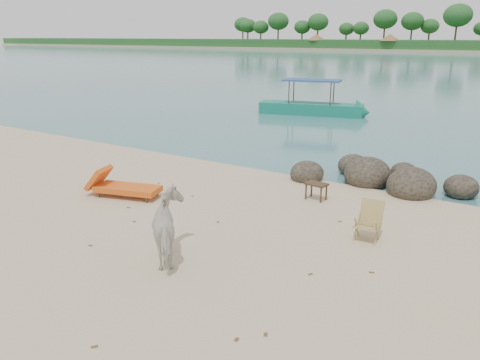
# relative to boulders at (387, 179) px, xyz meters

# --- Properties ---
(boulders) EXTENTS (6.34, 2.92, 1.06)m
(boulders) POSITION_rel_boulders_xyz_m (0.00, 0.00, 0.00)
(boulders) COLOR black
(boulders) RESTS_ON ground
(cow) EXTENTS (1.67, 1.64, 1.36)m
(cow) POSITION_rel_boulders_xyz_m (-2.30, -7.21, 0.47)
(cow) COLOR beige
(cow) RESTS_ON ground
(side_table) EXTENTS (0.63, 0.46, 0.47)m
(side_table) POSITION_rel_boulders_xyz_m (-1.28, -2.35, 0.03)
(side_table) COLOR #342514
(side_table) RESTS_ON ground
(lounge_chair) EXTENTS (2.38, 1.37, 0.68)m
(lounge_chair) POSITION_rel_boulders_xyz_m (-5.83, -4.92, 0.13)
(lounge_chair) COLOR orange
(lounge_chair) RESTS_ON ground
(deck_chair) EXTENTS (0.58, 0.63, 0.86)m
(deck_chair) POSITION_rel_boulders_xyz_m (0.73, -4.22, 0.22)
(deck_chair) COLOR tan
(deck_chair) RESTS_ON ground
(boat_near) EXTENTS (6.77, 3.01, 3.21)m
(boat_near) POSITION_rel_boulders_xyz_m (-7.61, 11.41, 1.40)
(boat_near) COLOR #12745E
(boat_near) RESTS_ON water
(dead_leaves) EXTENTS (7.52, 6.60, 0.00)m
(dead_leaves) POSITION_rel_boulders_xyz_m (-2.20, -6.64, -0.20)
(dead_leaves) COLOR brown
(dead_leaves) RESTS_ON ground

